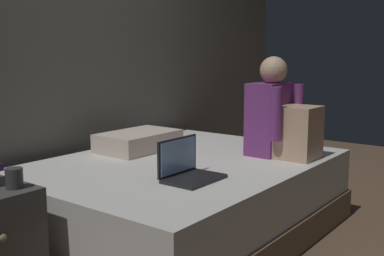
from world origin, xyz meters
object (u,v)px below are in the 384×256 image
laptop (187,169)px  pillow (139,141)px  person_sitting (280,118)px  bed (183,198)px  mug (14,178)px

laptop → pillow: (0.40, 0.75, 0.01)m
person_sitting → bed: bearing=139.9°
pillow → mug: 1.31m
bed → pillow: bearing=82.0°
bed → laptop: (-0.34, -0.30, 0.30)m
bed → person_sitting: size_ratio=3.05×
bed → laptop: laptop is taller
laptop → pillow: 0.85m
bed → person_sitting: (0.50, -0.42, 0.50)m
bed → person_sitting: person_sitting is taller
person_sitting → laptop: 0.87m
person_sitting → mug: bearing=165.3°
laptop → mug: size_ratio=3.56×
person_sitting → pillow: 0.99m
bed → laptop: bearing=-138.8°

